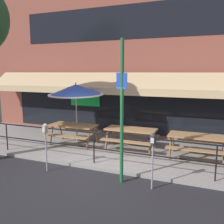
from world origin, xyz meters
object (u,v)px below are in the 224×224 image
at_px(picnic_table_right, 197,140).
at_px(parking_meter_far, 153,144).
at_px(parking_meter_near, 45,133).
at_px(picnic_table_left, 74,129).
at_px(patio_umbrella_left, 76,90).
at_px(street_sign_pole, 122,111).
at_px(picnic_table_centre, 131,133).

relative_size(picnic_table_right, parking_meter_far, 1.27).
xyz_separation_m(parking_meter_near, parking_meter_far, (3.11, 0.03, 0.00)).
relative_size(picnic_table_left, patio_umbrella_left, 0.76).
xyz_separation_m(picnic_table_left, street_sign_pole, (2.82, -2.33, 1.19)).
distance_m(picnic_table_right, parking_meter_far, 2.67).
height_order(picnic_table_centre, patio_umbrella_left, patio_umbrella_left).
distance_m(picnic_table_centre, patio_umbrella_left, 2.71).
height_order(picnic_table_centre, street_sign_pole, street_sign_pole).
distance_m(picnic_table_left, parking_meter_near, 2.55).
relative_size(parking_meter_far, street_sign_pole, 0.39).
distance_m(picnic_table_centre, picnic_table_right, 2.27).
distance_m(parking_meter_far, street_sign_pole, 1.12).
bearing_deg(parking_meter_far, picnic_table_centre, 118.16).
relative_size(picnic_table_centre, picnic_table_right, 1.00).
bearing_deg(patio_umbrella_left, picnic_table_left, -90.00).
bearing_deg(picnic_table_right, parking_meter_far, -109.78).
distance_m(picnic_table_left, parking_meter_far, 4.40).
distance_m(picnic_table_left, street_sign_pole, 3.85).
bearing_deg(picnic_table_centre, picnic_table_right, -2.63).
xyz_separation_m(picnic_table_left, picnic_table_centre, (2.27, 0.16, 0.00)).
bearing_deg(picnic_table_right, street_sign_pole, -125.84).
bearing_deg(picnic_table_centre, street_sign_pole, -77.57).
bearing_deg(patio_umbrella_left, picnic_table_right, -2.46).
xyz_separation_m(patio_umbrella_left, parking_meter_far, (3.65, -2.67, -1.03)).
relative_size(parking_meter_near, street_sign_pole, 0.39).
bearing_deg(patio_umbrella_left, parking_meter_far, -36.18).
distance_m(picnic_table_left, patio_umbrella_left, 1.49).
bearing_deg(parking_meter_near, parking_meter_far, 0.51).
distance_m(patio_umbrella_left, parking_meter_far, 4.64).
bearing_deg(picnic_table_centre, patio_umbrella_left, 177.70).
height_order(picnic_table_centre, parking_meter_far, parking_meter_far).
distance_m(patio_umbrella_left, street_sign_pole, 3.83).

